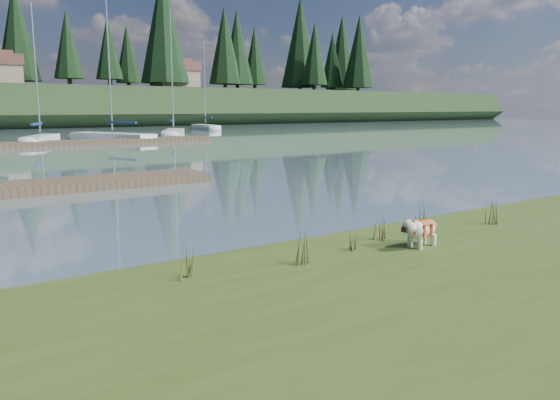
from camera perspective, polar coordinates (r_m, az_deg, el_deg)
bank at (r=5.92m, az=23.44°, el=-14.93°), size 60.00×9.00×0.35m
bulldog at (r=9.02m, az=14.57°, el=-2.85°), size 0.81×0.39×0.48m
dock_far at (r=39.39m, az=-25.01°, el=5.30°), size 26.00×2.20×0.30m
sailboat_bg_2 at (r=42.78m, az=-23.53°, el=5.93°), size 3.96×6.20×9.68m
sailboat_bg_3 at (r=44.76m, az=-17.74°, el=6.39°), size 5.09×8.69×12.75m
sailboat_bg_4 at (r=50.27m, az=-10.99°, el=6.99°), size 4.80×7.22×11.00m
sailboat_bg_5 at (r=63.06m, az=-7.97°, el=7.59°), size 2.16×6.94×9.90m
weed_0 at (r=7.81m, az=2.48°, el=-4.48°), size 0.17×0.14×0.72m
weed_1 at (r=8.64m, az=7.68°, el=-4.09°), size 0.17×0.14×0.40m
weed_2 at (r=9.83m, az=14.70°, el=-2.02°), size 0.17×0.14×0.65m
weed_3 at (r=7.26m, az=-9.81°, el=-6.37°), size 0.17×0.14×0.53m
weed_4 at (r=9.32m, az=10.57°, el=-2.89°), size 0.17×0.14×0.50m
weed_5 at (r=11.12m, az=21.17°, el=-0.96°), size 0.17×0.14×0.67m
mud_lip at (r=8.90m, az=-1.49°, el=-6.58°), size 60.00×0.50×0.14m
conifer_5 at (r=81.59m, az=-21.33°, el=14.89°), size 3.96×3.96×10.35m
conifer_6 at (r=84.19m, az=-12.10°, el=17.32°), size 7.04×7.04×17.00m
conifer_7 at (r=92.90m, az=-4.52°, el=15.64°), size 5.28×5.28×13.20m
conifer_8 at (r=96.84m, az=3.62°, el=15.00°), size 4.62×4.62×11.77m
conifer_9 at (r=107.65m, az=8.24°, el=15.12°), size 5.94×5.94×14.62m
house_2 at (r=85.26m, az=-10.94°, el=12.74°), size 6.30×5.30×4.65m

